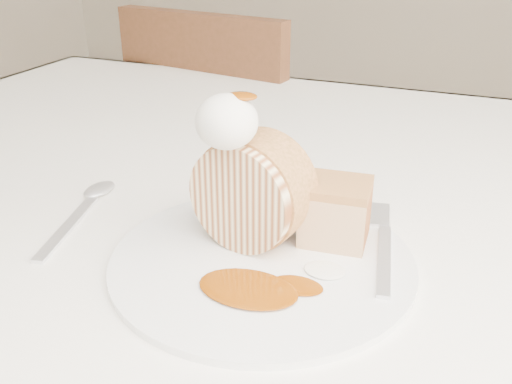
% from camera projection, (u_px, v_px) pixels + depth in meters
% --- Properties ---
extents(table, '(1.40, 0.90, 0.75)m').
position_uv_depth(table, '(297.00, 235.00, 0.75)').
color(table, white).
rests_on(table, ground).
extents(chair_far, '(0.47, 0.47, 0.86)m').
position_uv_depth(chair_far, '(230.00, 165.00, 1.39)').
color(chair_far, brown).
rests_on(chair_far, ground).
extents(plate, '(0.30, 0.30, 0.01)m').
position_uv_depth(plate, '(262.00, 260.00, 0.52)').
color(plate, white).
rests_on(plate, table).
extents(roulade_slice, '(0.11, 0.07, 0.10)m').
position_uv_depth(roulade_slice, '(252.00, 192.00, 0.53)').
color(roulade_slice, '#FBE4AE').
rests_on(roulade_slice, plate).
extents(cake_chunk, '(0.07, 0.06, 0.05)m').
position_uv_depth(cake_chunk, '(335.00, 215.00, 0.54)').
color(cake_chunk, '#D1864F').
rests_on(cake_chunk, plate).
extents(whipped_cream, '(0.05, 0.05, 0.05)m').
position_uv_depth(whipped_cream, '(227.00, 122.00, 0.47)').
color(whipped_cream, white).
rests_on(whipped_cream, roulade_slice).
extents(caramel_drizzle, '(0.03, 0.02, 0.01)m').
position_uv_depth(caramel_drizzle, '(242.00, 89.00, 0.47)').
color(caramel_drizzle, '#7C3605').
rests_on(caramel_drizzle, whipped_cream).
extents(caramel_pool, '(0.09, 0.06, 0.00)m').
position_uv_depth(caramel_pool, '(248.00, 288.00, 0.47)').
color(caramel_pool, '#7C3605').
rests_on(caramel_pool, plate).
extents(fork, '(0.05, 0.17, 0.00)m').
position_uv_depth(fork, '(384.00, 259.00, 0.51)').
color(fork, silver).
rests_on(fork, plate).
extents(spoon, '(0.07, 0.17, 0.00)m').
position_uv_depth(spoon, '(68.00, 227.00, 0.58)').
color(spoon, silver).
rests_on(spoon, table).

